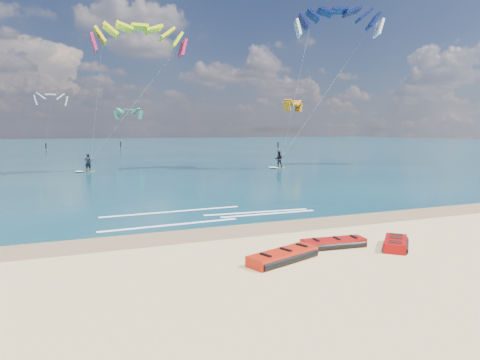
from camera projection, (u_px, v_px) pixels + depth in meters
name	position (u px, v px, depth m)	size (l,w,h in m)	color
ground	(124.00, 165.00, 52.43)	(320.00, 320.00, 0.00)	tan
wet_sand_strip	(234.00, 231.00, 18.40)	(320.00, 2.40, 0.01)	brown
sea	(93.00, 146.00, 111.28)	(320.00, 200.00, 0.04)	#0B313E
packed_kite_left	(283.00, 261.00, 14.19)	(2.91, 1.14, 0.41)	red
packed_kite_mid	(333.00, 247.00, 15.87)	(2.59, 1.03, 0.38)	#9E0D0B
packed_kite_right	(395.00, 248.00, 15.77)	(2.06, 1.11, 0.40)	#A40707
kitesurfer_main	(114.00, 92.00, 41.32)	(12.15, 7.34, 15.44)	gold
kitesurfer_far	(309.00, 84.00, 45.23)	(10.96, 9.07, 17.86)	#CBE121
shoreline_foam	(213.00, 215.00, 21.57)	(11.10, 3.65, 0.01)	white
distant_kites	(57.00, 123.00, 86.33)	(81.13, 29.53, 14.22)	teal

